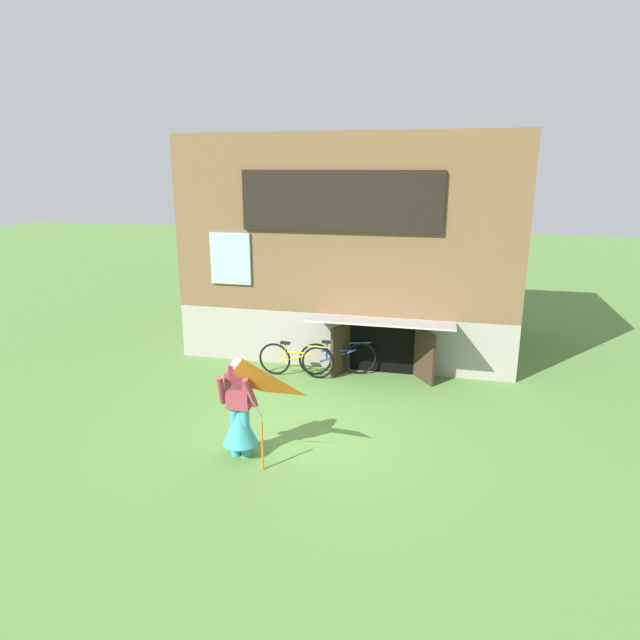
{
  "coord_description": "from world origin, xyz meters",
  "views": [
    {
      "loc": [
        2.23,
        -7.94,
        4.15
      ],
      "look_at": [
        0.12,
        0.8,
        1.67
      ],
      "focal_mm": 31.03,
      "sensor_mm": 36.0,
      "label": 1
    }
  ],
  "objects_px": {
    "person": "(239,416)",
    "kite": "(244,390)",
    "bicycle_blue": "(338,358)",
    "bicycle_yellow": "(296,360)"
  },
  "relations": [
    {
      "from": "person",
      "to": "kite",
      "type": "xyz_separation_m",
      "value": [
        0.3,
        -0.52,
        0.66
      ]
    },
    {
      "from": "kite",
      "to": "bicycle_yellow",
      "type": "xyz_separation_m",
      "value": [
        -0.4,
        3.86,
        -0.95
      ]
    },
    {
      "from": "kite",
      "to": "bicycle_blue",
      "type": "xyz_separation_m",
      "value": [
        0.41,
        4.16,
        -0.94
      ]
    },
    {
      "from": "bicycle_yellow",
      "to": "bicycle_blue",
      "type": "bearing_deg",
      "value": 20.71
    },
    {
      "from": "person",
      "to": "bicycle_blue",
      "type": "bearing_deg",
      "value": 84.19
    },
    {
      "from": "person",
      "to": "kite",
      "type": "distance_m",
      "value": 0.89
    },
    {
      "from": "person",
      "to": "kite",
      "type": "height_order",
      "value": "kite"
    },
    {
      "from": "kite",
      "to": "person",
      "type": "bearing_deg",
      "value": 119.87
    },
    {
      "from": "bicycle_blue",
      "to": "bicycle_yellow",
      "type": "relative_size",
      "value": 0.98
    },
    {
      "from": "kite",
      "to": "bicycle_blue",
      "type": "relative_size",
      "value": 1.06
    }
  ]
}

